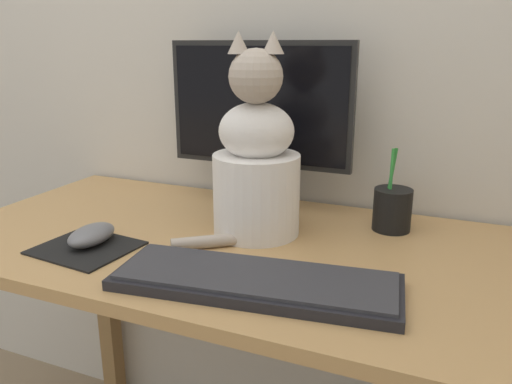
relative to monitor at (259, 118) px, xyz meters
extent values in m
cube|color=tan|center=(0.07, -0.21, -0.23)|extent=(1.31, 0.62, 0.02)
cube|color=olive|center=(-0.54, 0.06, -0.61)|extent=(0.05, 0.05, 0.73)
cylinder|color=black|center=(0.00, 0.00, -0.21)|extent=(0.17, 0.17, 0.01)
cylinder|color=black|center=(0.00, 0.00, -0.16)|extent=(0.04, 0.04, 0.10)
cube|color=black|center=(0.00, 0.00, 0.03)|extent=(0.44, 0.02, 0.28)
cube|color=black|center=(0.00, -0.01, 0.03)|extent=(0.42, 0.00, 0.26)
cube|color=black|center=(0.15, -0.38, -0.21)|extent=(0.49, 0.22, 0.02)
cube|color=#333338|center=(0.15, -0.38, -0.20)|extent=(0.47, 0.19, 0.01)
cube|color=black|center=(-0.22, -0.36, -0.22)|extent=(0.20, 0.18, 0.00)
ellipsoid|color=slate|center=(-0.22, -0.35, -0.20)|extent=(0.07, 0.11, 0.04)
cylinder|color=white|center=(0.06, -0.15, -0.13)|extent=(0.22, 0.22, 0.17)
ellipsoid|color=white|center=(0.06, -0.15, 0.00)|extent=(0.18, 0.17, 0.12)
sphere|color=#B2A393|center=(0.06, -0.17, 0.11)|extent=(0.13, 0.13, 0.11)
cone|color=#B2A393|center=(0.03, -0.18, 0.17)|extent=(0.05, 0.05, 0.04)
cone|color=#B2A393|center=(0.09, -0.16, 0.17)|extent=(0.05, 0.05, 0.04)
cylinder|color=#B2A393|center=(0.04, -0.24, -0.21)|extent=(0.20, 0.16, 0.03)
cylinder|color=black|center=(0.32, -0.03, -0.17)|extent=(0.08, 0.08, 0.09)
cylinder|color=green|center=(0.31, -0.02, -0.11)|extent=(0.02, 0.02, 0.14)
cylinder|color=green|center=(0.31, -0.03, -0.11)|extent=(0.01, 0.02, 0.14)
camera|label=1|loc=(0.44, -1.07, 0.17)|focal=35.00mm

